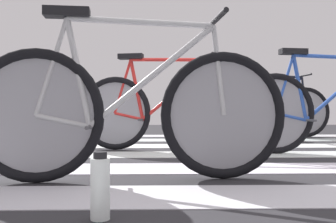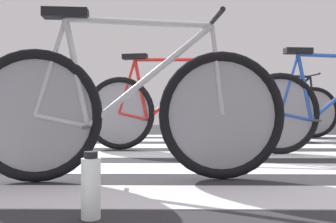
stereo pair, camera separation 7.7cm
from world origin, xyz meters
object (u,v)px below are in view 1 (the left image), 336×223
(bicycle_4_of_4, at_px, (271,110))
(water_bottle, at_px, (100,187))
(bicycle_3_of_4, at_px, (166,110))
(bicycle_1_of_4, at_px, (132,110))
(bicycle_2_of_4, at_px, (330,110))

(bicycle_4_of_4, relative_size, water_bottle, 7.26)
(bicycle_3_of_4, bearing_deg, bicycle_4_of_4, 57.50)
(bicycle_1_of_4, height_order, bicycle_2_of_4, same)
(bicycle_3_of_4, height_order, bicycle_4_of_4, same)
(bicycle_2_of_4, height_order, water_bottle, bicycle_2_of_4)
(bicycle_4_of_4, bearing_deg, bicycle_1_of_4, -124.82)
(bicycle_2_of_4, bearing_deg, water_bottle, -137.50)
(bicycle_2_of_4, relative_size, bicycle_4_of_4, 1.00)
(bicycle_4_of_4, bearing_deg, bicycle_3_of_4, -138.81)
(bicycle_3_of_4, height_order, water_bottle, bicycle_3_of_4)
(bicycle_2_of_4, xyz_separation_m, bicycle_3_of_4, (-1.47, 0.22, 0.00))
(water_bottle, bearing_deg, bicycle_4_of_4, 64.81)
(bicycle_2_of_4, distance_m, bicycle_3_of_4, 1.49)
(bicycle_2_of_4, height_order, bicycle_3_of_4, same)
(bicycle_1_of_4, distance_m, bicycle_2_of_4, 2.10)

